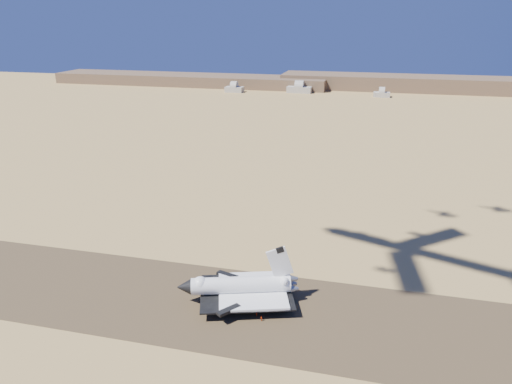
% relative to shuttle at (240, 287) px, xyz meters
% --- Properties ---
extents(ground, '(1200.00, 1200.00, 0.00)m').
position_rel_shuttle_xyz_m(ground, '(-1.02, -4.51, -5.35)').
color(ground, tan).
rests_on(ground, ground).
extents(runway, '(600.00, 50.00, 0.06)m').
position_rel_shuttle_xyz_m(runway, '(-1.02, -4.51, -5.32)').
color(runway, '#4E4027').
rests_on(runway, ground).
extents(ridgeline, '(960.00, 90.00, 18.00)m').
position_rel_shuttle_xyz_m(ridgeline, '(64.30, 522.79, 2.28)').
color(ridgeline, brown).
rests_on(ridgeline, ground).
extents(hangars, '(200.50, 29.50, 30.00)m').
position_rel_shuttle_xyz_m(hangars, '(-65.02, 473.92, -0.52)').
color(hangars, '#ACA798').
rests_on(hangars, ground).
extents(shuttle, '(40.85, 32.81, 19.90)m').
position_rel_shuttle_xyz_m(shuttle, '(0.00, 0.00, 0.00)').
color(shuttle, white).
rests_on(shuttle, runway).
extents(crew_a, '(0.44, 0.61, 1.57)m').
position_rel_shuttle_xyz_m(crew_a, '(7.65, -7.29, -4.50)').
color(crew_a, red).
rests_on(crew_a, runway).
extents(crew_b, '(0.85, 1.03, 1.83)m').
position_rel_shuttle_xyz_m(crew_b, '(7.63, -6.84, -4.37)').
color(crew_b, red).
rests_on(crew_b, runway).
extents(crew_c, '(0.97, 1.08, 1.66)m').
position_rel_shuttle_xyz_m(crew_c, '(9.79, -9.62, -4.46)').
color(crew_c, red).
rests_on(crew_c, runway).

